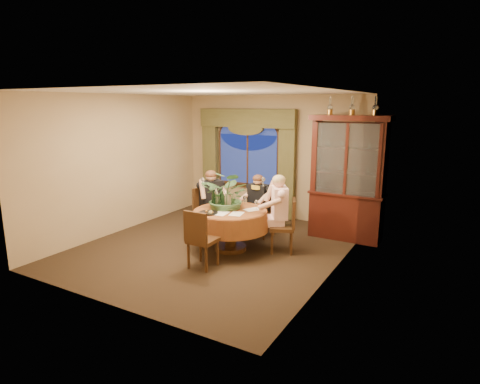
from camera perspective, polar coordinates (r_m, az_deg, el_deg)
The scene contains 35 objects.
floor at distance 7.52m, azimuth -3.82°, elevation -7.85°, with size 5.00×5.00×0.00m, color black.
wall_back at distance 9.32m, azimuth 4.58°, elevation 4.97°, with size 4.50×4.50×0.00m, color #9F835A.
wall_right at distance 6.22m, azimuth 13.57°, elevation 0.93°, with size 5.00×5.00×0.00m, color #9F835A.
ceiling at distance 7.06m, azimuth -4.15°, elevation 14.00°, with size 5.00×5.00×0.00m, color white.
window at distance 9.54m, azimuth 1.11°, elevation 4.57°, with size 1.62×0.10×1.32m, color navy, non-canonical shape.
arched_transom at distance 9.46m, azimuth 1.13°, elevation 9.25°, with size 1.60×0.06×0.44m, color navy, non-canonical shape.
drapery_left at distance 10.04m, azimuth -4.21°, elevation 4.24°, with size 0.38×0.14×2.32m, color #46441F.
drapery_right at distance 9.07m, azimuth 6.69°, elevation 3.31°, with size 0.38×0.14×2.32m, color #46441F.
swag_valance at distance 9.38m, azimuth 0.90°, elevation 10.45°, with size 2.45×0.16×0.42m, color #46441F, non-canonical shape.
dining_table at distance 7.27m, azimuth -1.38°, elevation -5.42°, with size 1.40×1.40×0.75m, color maroon.
china_cabinet at distance 7.99m, azimuth 15.11°, elevation 1.88°, with size 1.48×0.58×2.40m, color #350F0B.
oil_lamp_left at distance 7.98m, azimuth 12.71°, elevation 11.89°, with size 0.11×0.11×0.34m, color #A5722D, non-canonical shape.
oil_lamp_center at distance 7.87m, azimuth 15.68°, elevation 11.73°, with size 0.11×0.11×0.34m, color #A5722D, non-canonical shape.
oil_lamp_right at distance 7.77m, azimuth 18.72°, elevation 11.54°, with size 0.11×0.11×0.34m, color #A5722D, non-canonical shape.
chair_right at distance 7.19m, azimuth 5.97°, elevation -4.82°, with size 0.42×0.42×0.96m, color black.
chair_back_right at distance 7.99m, azimuth 3.12°, elevation -3.00°, with size 0.42×0.42×0.96m, color black.
chair_back at distance 7.99m, azimuth -4.72°, elevation -3.03°, with size 0.42×0.42×0.96m, color black.
chair_front_left at distance 6.52m, azimuth -5.30°, elevation -6.61°, with size 0.42×0.42×0.96m, color black.
person_pink at distance 7.25m, azimuth 5.62°, elevation -2.91°, with size 0.50×0.45×1.38m, color #F4C8C7, non-canonical shape.
person_back at distance 8.02m, azimuth -4.15°, elevation -1.56°, with size 0.48×0.44×1.34m, color black, non-canonical shape.
person_scarf at distance 7.97m, azimuth 2.62°, elevation -1.92°, with size 0.45×0.41×1.26m, color black, non-canonical shape.
stoneware_vase at distance 7.32m, azimuth -1.74°, elevation -1.17°, with size 0.14×0.14×0.26m, color #907A5F, non-canonical shape.
centerpiece_plant at distance 7.16m, azimuth -1.74°, elevation 2.32°, with size 0.91×1.01×0.79m, color #375A33.
olive_bowl at distance 7.11m, azimuth -1.48°, elevation -2.49°, with size 0.14×0.14×0.05m, color #57602F.
cheese_platter at distance 6.95m, azimuth -4.53°, elevation -2.97°, with size 0.33×0.33×0.02m, color black.
wine_bottle_0 at distance 7.41m, azimuth -3.40°, elevation -0.75°, with size 0.07×0.07×0.33m, color tan.
wine_bottle_1 at distance 7.28m, azimuth -3.78°, elevation -1.00°, with size 0.07×0.07×0.33m, color black.
wine_bottle_2 at distance 7.16m, azimuth -2.46°, elevation -1.22°, with size 0.07×0.07×0.33m, color black.
wine_bottle_3 at distance 7.42m, azimuth -2.62°, elevation -0.72°, with size 0.07×0.07×0.33m, color black.
tasting_paper_0 at distance 6.89m, azimuth -0.50°, elevation -3.12°, with size 0.21×0.30×0.00m, color white.
tasting_paper_1 at distance 7.18m, azimuth 1.81°, elevation -2.50°, with size 0.21×0.30×0.00m, color white.
tasting_paper_2 at distance 6.93m, azimuth -2.70°, elevation -3.07°, with size 0.21×0.30×0.00m, color white.
wine_glass_person_pink at distance 7.17m, azimuth 2.32°, elevation -1.82°, with size 0.07×0.07×0.18m, color silver, non-canonical shape.
wine_glass_person_back at distance 7.55m, azimuth -2.84°, elevation -1.08°, with size 0.07×0.07×0.18m, color silver, non-canonical shape.
wine_glass_person_scarf at distance 7.51m, azimuth 0.65°, elevation -1.14°, with size 0.07×0.07×0.18m, color silver, non-canonical shape.
Camera 1 is at (3.91, -5.87, 2.60)m, focal length 30.00 mm.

